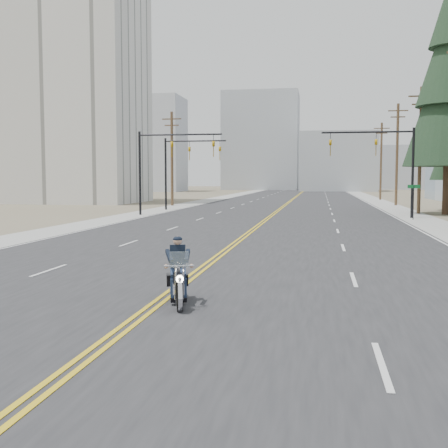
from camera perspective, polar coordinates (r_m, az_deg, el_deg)
ground_plane at (r=14.31m, az=-6.61°, el=-7.95°), size 400.00×400.00×0.00m
road at (r=83.54m, az=7.01°, el=2.51°), size 20.00×200.00×0.01m
sidewalk_left at (r=84.87m, az=-0.77°, el=2.58°), size 3.00×200.00×0.01m
sidewalk_right at (r=83.79m, az=14.90°, el=2.40°), size 3.00×200.00×0.01m
traffic_mast_left at (r=47.23m, az=-6.21°, el=6.86°), size 7.10×0.26×7.00m
traffic_mast_right at (r=45.70m, az=16.14°, el=6.78°), size 7.10×0.26×7.00m
traffic_mast_far at (r=55.04m, az=-4.25°, el=6.50°), size 6.10×0.26×7.00m
street_sign at (r=43.95m, az=18.71°, el=2.72°), size 0.90×0.06×2.62m
utility_pole_c at (r=52.16m, az=19.31°, el=7.29°), size 2.20×0.30×11.00m
utility_pole_d at (r=67.00m, az=17.17°, el=6.93°), size 2.20×0.30×11.50m
utility_pole_e at (r=83.87m, az=15.67°, el=6.30°), size 2.20×0.30×11.00m
utility_pole_left at (r=63.60m, az=-5.31°, el=6.79°), size 2.20×0.30×10.50m
apartment_block at (r=76.41m, az=-15.56°, el=13.46°), size 18.00×14.00×30.00m
haze_bldg_a at (r=134.40m, az=-7.21°, el=8.01°), size 14.00×12.00×22.00m
haze_bldg_b at (r=138.50m, az=11.46°, el=6.20°), size 18.00×14.00×14.00m
haze_bldg_d at (r=154.53m, az=3.82°, el=8.34°), size 20.00×15.00×26.00m
haze_bldg_e at (r=164.77m, az=17.14°, el=5.48°), size 14.00×14.00×12.00m
haze_bldg_f at (r=153.28m, az=-10.96°, el=6.43°), size 12.00×12.00×16.00m
motorcyclist at (r=13.91m, az=-4.67°, el=-4.79°), size 1.49×2.31×1.67m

